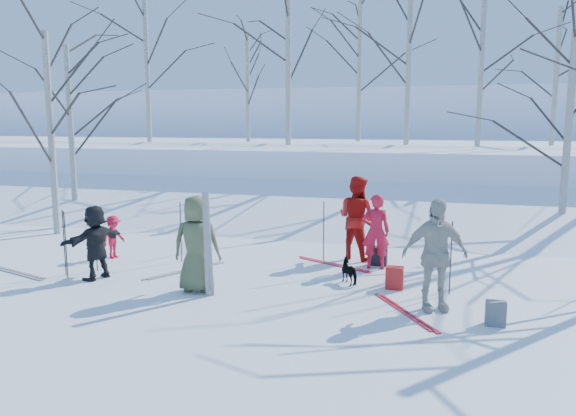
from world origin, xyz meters
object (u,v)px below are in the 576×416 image
(skier_olive_center, at_px, (196,244))
(backpack_red, at_px, (394,278))
(skier_redor_behind, at_px, (356,218))
(backpack_dark, at_px, (379,256))
(backpack_grey, at_px, (496,313))
(skier_grey_west, at_px, (96,242))
(skier_red_seated, at_px, (113,237))
(skier_cream_east, at_px, (435,255))
(dog, at_px, (351,271))
(skier_red_north, at_px, (376,231))

(skier_olive_center, relative_size, backpack_red, 4.23)
(skier_redor_behind, distance_m, backpack_dark, 1.04)
(skier_olive_center, relative_size, backpack_dark, 4.44)
(backpack_grey, bearing_deg, backpack_dark, 124.20)
(backpack_red, bearing_deg, skier_grey_west, -170.87)
(skier_grey_west, height_order, backpack_dark, skier_grey_west)
(skier_red_seated, distance_m, skier_cream_east, 7.29)
(skier_redor_behind, distance_m, dog, 2.13)
(skier_red_north, relative_size, skier_grey_west, 1.08)
(skier_redor_behind, height_order, backpack_grey, skier_redor_behind)
(skier_red_seated, bearing_deg, backpack_grey, -94.55)
(skier_cream_east, height_order, backpack_red, skier_cream_east)
(skier_redor_behind, relative_size, skier_red_seated, 1.92)
(skier_redor_behind, relative_size, skier_cream_east, 1.01)
(backpack_grey, bearing_deg, backpack_red, 138.05)
(skier_redor_behind, height_order, skier_cream_east, skier_redor_behind)
(skier_grey_west, bearing_deg, skier_red_seated, -139.91)
(skier_grey_west, distance_m, backpack_red, 5.83)
(backpack_grey, bearing_deg, dog, 147.21)
(skier_red_north, distance_m, skier_redor_behind, 0.93)
(backpack_dark, bearing_deg, skier_cream_east, -65.68)
(skier_grey_west, height_order, dog, skier_grey_west)
(skier_red_north, xyz_separation_m, skier_grey_west, (-5.20, -2.29, -0.06))
(backpack_red, relative_size, backpack_grey, 1.11)
(backpack_grey, bearing_deg, skier_red_north, 127.47)
(backpack_red, distance_m, backpack_grey, 2.23)
(skier_red_seated, relative_size, skier_cream_east, 0.53)
(skier_redor_behind, distance_m, skier_red_seated, 5.52)
(skier_olive_center, xyz_separation_m, dog, (2.62, 1.26, -0.65))
(dog, bearing_deg, skier_olive_center, -17.24)
(backpack_dark, bearing_deg, dog, -103.21)
(backpack_red, xyz_separation_m, backpack_dark, (-0.48, 1.66, -0.01))
(backpack_red, bearing_deg, skier_olive_center, -161.75)
(skier_red_seated, bearing_deg, backpack_red, -85.45)
(skier_red_seated, relative_size, dog, 1.73)
(skier_red_north, height_order, skier_redor_behind, skier_redor_behind)
(skier_red_north, relative_size, skier_redor_behind, 0.85)
(skier_cream_east, xyz_separation_m, backpack_dark, (-1.20, 2.66, -0.73))
(skier_olive_center, height_order, skier_redor_behind, skier_redor_behind)
(dog, bearing_deg, skier_red_seated, -48.52)
(backpack_red, bearing_deg, dog, 171.85)
(skier_olive_center, height_order, backpack_grey, skier_olive_center)
(skier_redor_behind, bearing_deg, backpack_grey, 151.93)
(dog, relative_size, backpack_red, 1.35)
(skier_red_north, distance_m, skier_grey_west, 5.68)
(skier_red_seated, bearing_deg, backpack_dark, -69.89)
(skier_grey_west, relative_size, backpack_dark, 3.68)
(backpack_red, relative_size, backpack_dark, 1.05)
(backpack_dark, bearing_deg, skier_red_north, -99.30)
(skier_red_north, bearing_deg, skier_grey_west, 15.95)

